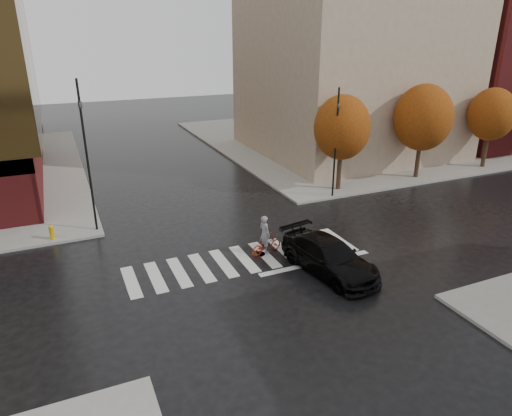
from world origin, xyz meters
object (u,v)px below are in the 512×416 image
(traffic_light_nw, at_px, (85,146))
(traffic_light_ne, at_px, (336,137))
(fire_hydrant, at_px, (52,231))
(cyclist, at_px, (266,241))
(sedan, at_px, (329,257))

(traffic_light_nw, distance_m, traffic_light_ne, 15.16)
(traffic_light_ne, distance_m, fire_hydrant, 17.78)
(fire_hydrant, bearing_deg, cyclist, -30.88)
(sedan, xyz_separation_m, fire_hydrant, (-11.68, 8.76, -0.19))
(cyclist, xyz_separation_m, traffic_light_ne, (7.61, 5.66, 3.48))
(cyclist, xyz_separation_m, traffic_light_nw, (-7.52, 6.26, 4.22))
(traffic_light_nw, relative_size, traffic_light_ne, 1.15)
(traffic_light_ne, relative_size, fire_hydrant, 8.80)
(sedan, relative_size, traffic_light_nw, 0.66)
(sedan, distance_m, fire_hydrant, 14.61)
(sedan, distance_m, traffic_light_ne, 10.85)
(traffic_light_nw, height_order, traffic_light_ne, traffic_light_nw)
(traffic_light_nw, bearing_deg, traffic_light_ne, 77.97)
(traffic_light_ne, bearing_deg, traffic_light_nw, -12.08)
(sedan, relative_size, cyclist, 2.64)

